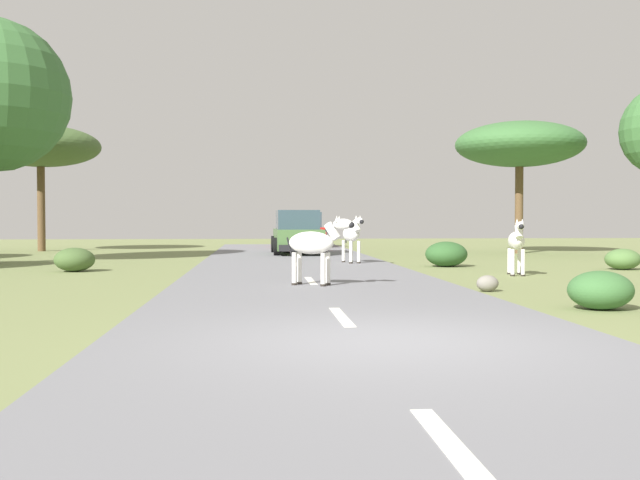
% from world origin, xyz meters
% --- Properties ---
extents(ground_plane, '(90.00, 90.00, 0.00)m').
position_xyz_m(ground_plane, '(0.00, 0.00, 0.00)').
color(ground_plane, olive).
extents(road, '(6.00, 64.00, 0.05)m').
position_xyz_m(road, '(-0.31, 0.00, 0.03)').
color(road, slate).
rests_on(road, ground_plane).
extents(lane_markings, '(0.16, 56.00, 0.01)m').
position_xyz_m(lane_markings, '(-0.31, -1.00, 0.05)').
color(lane_markings, silver).
rests_on(lane_markings, road).
extents(zebra_0, '(0.64, 1.57, 1.50)m').
position_xyz_m(zebra_0, '(1.46, 14.51, 0.94)').
color(zebra_0, silver).
rests_on(zebra_0, road).
extents(zebra_1, '(0.60, 1.50, 1.44)m').
position_xyz_m(zebra_1, '(5.05, 9.73, 0.86)').
color(zebra_1, silver).
rests_on(zebra_1, ground_plane).
extents(zebra_4, '(1.42, 0.94, 1.45)m').
position_xyz_m(zebra_4, '(-0.31, 6.89, 0.91)').
color(zebra_4, silver).
rests_on(zebra_4, road).
extents(car_0, '(2.13, 4.40, 1.74)m').
position_xyz_m(car_0, '(0.82, 28.68, 0.85)').
color(car_0, red).
rests_on(car_0, road).
extents(car_1, '(2.08, 4.37, 1.74)m').
position_xyz_m(car_1, '(0.09, 20.95, 0.85)').
color(car_1, '#476B38').
rests_on(car_1, road).
extents(tree_2, '(5.31, 5.31, 5.48)m').
position_xyz_m(tree_2, '(9.38, 21.33, 4.53)').
color(tree_2, brown).
rests_on(tree_2, ground_plane).
extents(tree_4, '(5.23, 5.23, 5.61)m').
position_xyz_m(tree_4, '(-11.15, 25.23, 4.67)').
color(tree_4, brown).
rests_on(tree_4, ground_plane).
extents(bush_0, '(1.26, 1.14, 0.76)m').
position_xyz_m(bush_0, '(4.16, 13.23, 0.38)').
color(bush_0, '#2D5628').
rests_on(bush_0, ground_plane).
extents(bush_1, '(0.99, 0.89, 0.59)m').
position_xyz_m(bush_1, '(8.79, 11.54, 0.30)').
color(bush_1, '#4C7038').
rests_on(bush_1, ground_plane).
extents(bush_2, '(1.02, 0.92, 0.61)m').
position_xyz_m(bush_2, '(3.89, 2.86, 0.31)').
color(bush_2, '#386633').
rests_on(bush_2, ground_plane).
extents(bush_3, '(1.09, 0.98, 0.65)m').
position_xyz_m(bush_3, '(-6.46, 12.06, 0.33)').
color(bush_3, '#425B2D').
rests_on(bush_3, ground_plane).
extents(rock_0, '(0.53, 0.50, 0.37)m').
position_xyz_m(rock_0, '(10.08, 13.62, 0.19)').
color(rock_0, '#A89E8C').
rests_on(rock_0, ground_plane).
extents(rock_2, '(0.43, 0.35, 0.32)m').
position_xyz_m(rock_2, '(3.02, 5.79, 0.16)').
color(rock_2, gray).
rests_on(rock_2, ground_plane).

